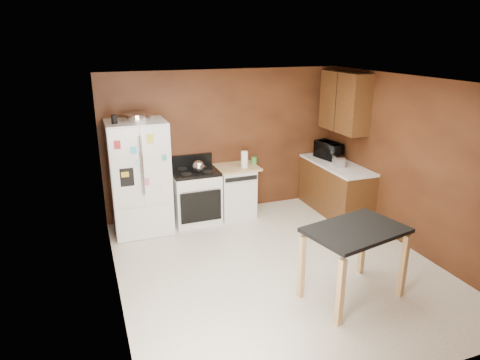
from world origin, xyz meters
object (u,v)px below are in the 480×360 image
gas_range (196,195)px  roasting_pan (137,117)px  green_canister (254,160)px  toaster (339,161)px  microwave (328,151)px  island (355,240)px  dishwasher (235,190)px  refrigerator (140,178)px  pen_cup (114,119)px  kettle (198,166)px  paper_towel (244,159)px

gas_range → roasting_pan: bearing=-179.8°
roasting_pan → green_canister: roasting_pan is taller
toaster → microwave: microwave is taller
green_canister → island: size_ratio=0.08×
gas_range → dishwasher: (0.72, 0.02, -0.01)m
roasting_pan → refrigerator: 0.95m
refrigerator → pen_cup: bearing=-162.5°
green_canister → dishwasher: bearing=-168.9°
microwave → gas_range: size_ratio=0.46×
kettle → gas_range: gas_range is taller
roasting_pan → dishwasher: bearing=1.0°
green_canister → gas_range: size_ratio=0.10×
green_canister → refrigerator: size_ratio=0.06×
paper_towel → refrigerator: size_ratio=0.15×
pen_cup → toaster: bearing=-7.1°
kettle → green_canister: (1.06, 0.20, -0.06)m
pen_cup → green_canister: bearing=6.3°
dishwasher → green_canister: bearing=11.1°
refrigerator → paper_towel: bearing=-0.8°
microwave → gas_range: 2.54m
toaster → gas_range: (-2.38, 0.61, -0.53)m
pen_cup → dishwasher: 2.40m
green_canister → paper_towel: bearing=-143.6°
roasting_pan → pen_cup: (-0.35, -0.16, 0.01)m
kettle → refrigerator: bearing=177.6°
paper_towel → dishwasher: size_ratio=0.31×
island → gas_range: bearing=112.4°
pen_cup → toaster: size_ratio=0.52×
pen_cup → green_canister: (2.32, 0.26, -0.92)m
pen_cup → microwave: size_ratio=0.26×
roasting_pan → paper_towel: bearing=-2.8°
kettle → microwave: 2.43m
refrigerator → gas_range: (0.91, 0.06, -0.44)m
paper_towel → dishwasher: bearing=139.6°
kettle → paper_towel: paper_towel is taller
roasting_pan → toaster: roasting_pan is taller
roasting_pan → green_canister: bearing=2.9°
toaster → roasting_pan: bearing=-174.2°
paper_towel → toaster: bearing=-18.9°
microwave → refrigerator: (-3.38, 0.06, -0.14)m
kettle → refrigerator: 0.95m
green_canister → gas_range: 1.21m
kettle → paper_towel: (0.81, 0.01, 0.03)m
roasting_pan → refrigerator: roasting_pan is taller
pen_cup → dishwasher: bearing=5.4°
kettle → island: kettle is taller
toaster → gas_range: 2.51m
pen_cup → paper_towel: size_ratio=0.47×
kettle → paper_towel: 0.81m
kettle → green_canister: 1.08m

